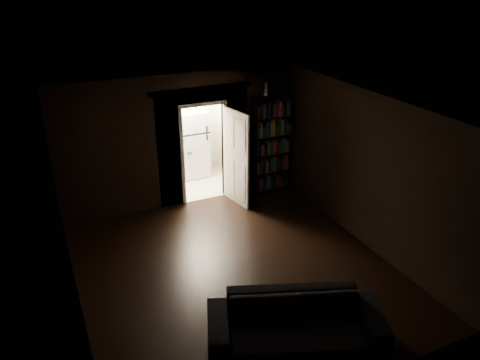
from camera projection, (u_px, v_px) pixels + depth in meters
name	position (u px, v px, depth m)	size (l,w,h in m)	color
ground	(236.00, 271.00, 7.87)	(5.50, 5.50, 0.00)	black
room_walls	(210.00, 157.00, 8.05)	(5.02, 5.61, 2.84)	black
kitchen_alcove	(186.00, 131.00, 10.75)	(2.20, 1.80, 2.60)	beige
sofa	(296.00, 317.00, 6.18)	(2.34, 1.01, 0.90)	black
bookshelf	(271.00, 145.00, 10.28)	(0.90, 0.32, 2.20)	black
refrigerator	(191.00, 143.00, 11.18)	(0.74, 0.68, 1.65)	white
door	(236.00, 158.00, 9.76)	(0.85, 0.05, 2.05)	silver
figurine	(266.00, 89.00, 9.78)	(0.09, 0.09, 0.28)	silver
bottles	(187.00, 104.00, 10.78)	(0.64, 0.08, 0.26)	black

